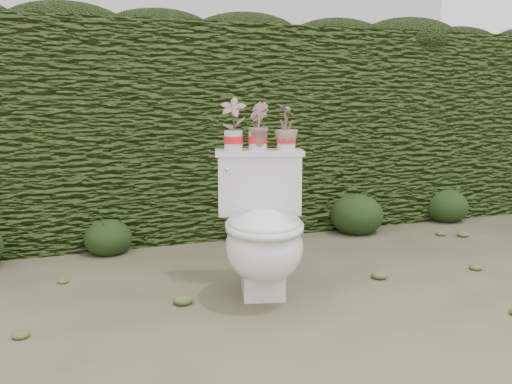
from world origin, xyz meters
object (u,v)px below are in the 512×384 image
object	(u,v)px
potted_plant_left	(233,125)
potted_plant_right	(286,128)
potted_plant_center	(258,127)
toilet	(263,232)

from	to	relation	value
potted_plant_left	potted_plant_right	distance (m)	0.30
potted_plant_center	potted_plant_right	xyz separation A→B (m)	(0.16, -0.04, -0.00)
toilet	potted_plant_center	world-z (taller)	potted_plant_center
toilet	potted_plant_right	world-z (taller)	potted_plant_right
potted_plant_right	potted_plant_left	bearing A→B (deg)	82.30
toilet	potted_plant_center	distance (m)	0.60
toilet	potted_plant_right	xyz separation A→B (m)	(0.21, 0.19, 0.54)
potted_plant_left	potted_plant_right	xyz separation A→B (m)	(0.29, -0.08, -0.02)
potted_plant_left	potted_plant_center	world-z (taller)	potted_plant_left
potted_plant_center	potted_plant_right	size ratio (longest dim) A/B	1.04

